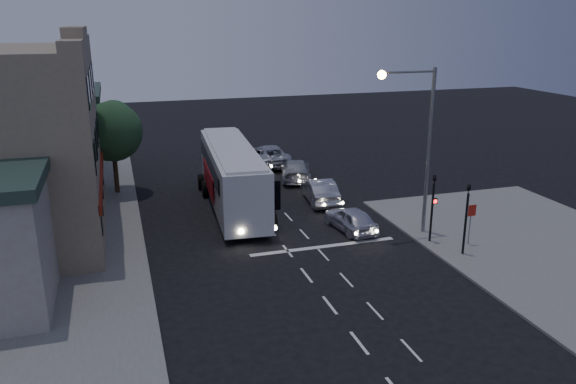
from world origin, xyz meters
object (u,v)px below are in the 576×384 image
object	(u,v)px
traffic_signal_main	(433,200)
street_tree	(112,129)
tour_bus	(232,174)
regulatory_sign	(471,218)
car_suv	(351,219)
car_sedan_a	(320,190)
car_sedan_b	(296,170)
car_sedan_c	(269,155)
streetlight	(419,133)
traffic_signal_side	(467,211)

from	to	relation	value
traffic_signal_main	street_tree	size ratio (longest dim) A/B	0.66
tour_bus	street_tree	world-z (taller)	street_tree
tour_bus	traffic_signal_main	bearing A→B (deg)	-41.93
traffic_signal_main	regulatory_sign	size ratio (longest dim) A/B	1.86
car_suv	street_tree	bearing A→B (deg)	-48.93
tour_bus	street_tree	bearing A→B (deg)	147.57
street_tree	car_suv	bearing A→B (deg)	-41.90
car_suv	car_sedan_a	distance (m)	5.38
car_suv	car_sedan_b	distance (m)	10.97
car_sedan_c	streetlight	world-z (taller)	streetlight
car_sedan_b	regulatory_sign	world-z (taller)	regulatory_sign
traffic_signal_main	streetlight	xyz separation A→B (m)	(-0.26, 1.42, 3.31)
car_suv	car_sedan_c	distance (m)	15.83
tour_bus	streetlight	size ratio (longest dim) A/B	1.45
car_sedan_b	traffic_signal_side	bearing A→B (deg)	118.86
traffic_signal_side	car_sedan_c	bearing A→B (deg)	102.09
car_sedan_a	car_sedan_c	size ratio (longest dim) A/B	0.81
tour_bus	streetlight	xyz separation A→B (m)	(8.55, -7.66, 3.59)
tour_bus	regulatory_sign	bearing A→B (deg)	-39.91
car_suv	regulatory_sign	xyz separation A→B (m)	(5.00, -4.04, 0.91)
traffic_signal_side	street_tree	size ratio (longest dim) A/B	0.66
car_suv	street_tree	world-z (taller)	street_tree
regulatory_sign	streetlight	bearing A→B (deg)	128.75
car_sedan_c	car_suv	bearing A→B (deg)	92.70
traffic_signal_side	regulatory_sign	world-z (taller)	traffic_signal_side
car_suv	car_sedan_c	size ratio (longest dim) A/B	0.69
regulatory_sign	streetlight	distance (m)	5.18
car_sedan_c	street_tree	size ratio (longest dim) A/B	0.95
car_sedan_c	traffic_signal_side	distance (m)	21.35
car_sedan_b	tour_bus	bearing A→B (deg)	56.03
traffic_signal_side	street_tree	xyz separation A→B (m)	(-16.51, 16.22, 2.08)
tour_bus	street_tree	distance (m)	9.01
regulatory_sign	streetlight	world-z (taller)	streetlight
traffic_signal_main	car_sedan_c	bearing A→B (deg)	101.29
car_sedan_c	traffic_signal_main	world-z (taller)	traffic_signal_main
car_sedan_c	traffic_signal_main	bearing A→B (deg)	102.32
car_suv	car_sedan_a	xyz separation A→B (m)	(0.11, 5.38, 0.09)
car_sedan_a	regulatory_sign	xyz separation A→B (m)	(4.88, -9.42, 0.81)
car_sedan_b	regulatory_sign	bearing A→B (deg)	123.21
car_sedan_b	car_sedan_c	distance (m)	4.91
car_suv	traffic_signal_main	world-z (taller)	traffic_signal_main
car_sedan_a	streetlight	bearing A→B (deg)	119.67
car_sedan_a	car_sedan_b	bearing A→B (deg)	-84.77
traffic_signal_side	traffic_signal_main	bearing A→B (deg)	109.49
car_sedan_a	car_sedan_c	distance (m)	10.45
traffic_signal_main	traffic_signal_side	size ratio (longest dim) A/B	1.00
tour_bus	traffic_signal_side	bearing A→B (deg)	-45.37
car_sedan_a	traffic_signal_main	xyz separation A→B (m)	(3.18, -8.40, 1.64)
traffic_signal_main	street_tree	bearing A→B (deg)	137.97
car_sedan_a	car_sedan_b	distance (m)	5.59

